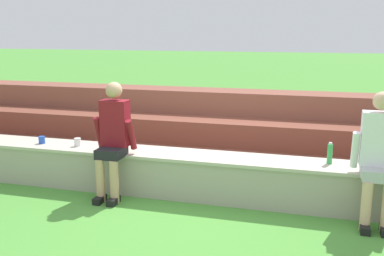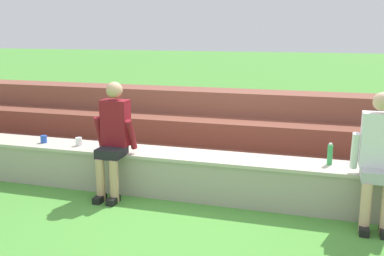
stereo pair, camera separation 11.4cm
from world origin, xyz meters
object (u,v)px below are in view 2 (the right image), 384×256
at_px(person_left_of_center, 113,137).
at_px(plastic_cup_middle, 79,142).
at_px(person_center, 378,157).
at_px(plastic_cup_left_end, 44,139).
at_px(water_bottle_mid_right, 330,154).

xyz_separation_m(person_left_of_center, plastic_cup_middle, (-0.67, 0.28, -0.18)).
distance_m(person_center, plastic_cup_left_end, 4.35).
bearing_deg(water_bottle_mid_right, person_center, -36.04).
xyz_separation_m(water_bottle_mid_right, plastic_cup_left_end, (-3.85, -0.08, -0.07)).
height_order(water_bottle_mid_right, plastic_cup_middle, water_bottle_mid_right).
bearing_deg(person_left_of_center, plastic_cup_middle, 157.43).
bearing_deg(water_bottle_mid_right, person_left_of_center, -172.37).
bearing_deg(plastic_cup_middle, person_left_of_center, -22.57).
bearing_deg(water_bottle_mid_right, plastic_cup_middle, -178.71).
xyz_separation_m(person_center, plastic_cup_left_end, (-4.34, 0.27, -0.18)).
height_order(person_left_of_center, plastic_cup_middle, person_left_of_center).
relative_size(person_left_of_center, person_center, 1.00).
height_order(person_left_of_center, water_bottle_mid_right, person_left_of_center).
height_order(person_left_of_center, person_center, person_left_of_center).
distance_m(person_left_of_center, plastic_cup_left_end, 1.27).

